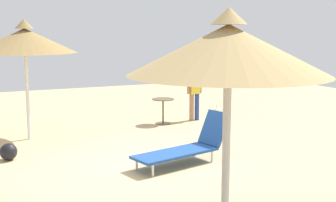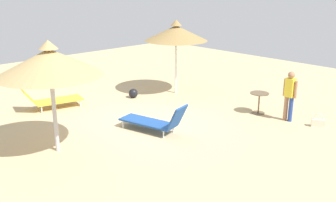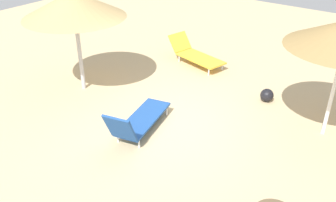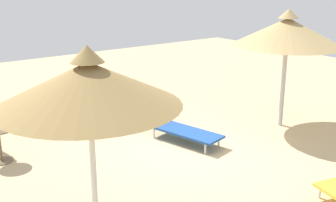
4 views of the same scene
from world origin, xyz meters
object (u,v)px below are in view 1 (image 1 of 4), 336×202
Objects in this scene: lounge_chair_far_right at (187,146)px; side_table_round at (163,107)px; parasol_umbrella_center at (228,50)px; handbag at (218,112)px; person_standing_near_left at (194,90)px; beach_ball at (9,152)px; parasol_umbrella_front at (25,41)px.

lounge_chair_far_right is 3.76m from side_table_round.
lounge_chair_far_right is at bearing 73.09° from parasol_umbrella_center.
side_table_round is at bearing -172.79° from handbag.
person_standing_near_left reaches higher than beach_ball.
beach_ball is at bearing -159.49° from person_standing_near_left.
parasol_umbrella_front reaches higher than handbag.
lounge_chair_far_right is 3.58m from beach_ball.
beach_ball is at bearing 151.91° from lounge_chair_far_right.
handbag is (0.92, 0.17, -0.76)m from person_standing_near_left.
lounge_chair_far_right reaches higher than side_table_round.
beach_ball is (-6.21, -2.15, 0.03)m from handbag.
handbag is 1.99m from side_table_round.
parasol_umbrella_front reaches higher than lounge_chair_far_right.
parasol_umbrella_front is at bearing 127.29° from lounge_chair_far_right.
parasol_umbrella_front reaches higher than person_standing_near_left.
lounge_chair_far_right is (2.53, -3.32, -1.99)m from parasol_umbrella_front.
parasol_umbrella_center reaches higher than beach_ball.
side_table_round is 2.05× the size of beach_ball.
beach_ball is at bearing -160.88° from handbag.
handbag is 1.22× the size of beach_ball.
parasol_umbrella_front is 0.99× the size of parasol_umbrella_center.
parasol_umbrella_center is 4.08× the size of side_table_round.
lounge_chair_far_right is at bearing -52.71° from parasol_umbrella_front.
lounge_chair_far_right reaches higher than beach_ball.
handbag is at bearing 10.65° from person_standing_near_left.
parasol_umbrella_front is 1.32× the size of lounge_chair_far_right.
parasol_umbrella_center is 7.15m from person_standing_near_left.
beach_ball is at bearing 118.14° from parasol_umbrella_center.
side_table_round is (1.93, 6.28, -1.85)m from parasol_umbrella_center.
handbag is at bearing 51.48° from lounge_chair_far_right.
side_table_round reaches higher than beach_ball.
lounge_chair_far_right reaches higher than handbag.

